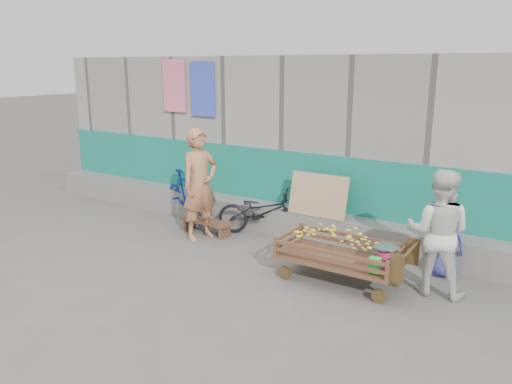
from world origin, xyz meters
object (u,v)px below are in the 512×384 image
Objects in this scene: woman at (438,232)px; child at (447,244)px; bicycle_dark at (262,212)px; bench at (207,224)px; vendor_man at (200,184)px; bicycle_blue at (186,195)px; banana_cart at (338,247)px.

woman is 1.71× the size of child.
bench is at bearing 98.87° from bicycle_dark.
vendor_man is at bearing -5.03° from woman.
bicycle_dark is (0.77, 0.70, -0.53)m from vendor_man.
child is at bearing -69.26° from bicycle_blue.
bench is 0.52× the size of vendor_man.
bicycle_blue is (-4.73, 0.10, -0.01)m from child.
child is 4.73m from bicycle_blue.
vendor_man reaches higher than bicycle_dark.
banana_cart is at bearing -12.87° from bench.
bench is at bearing -8.38° from woman.
vendor_man is at bearing -9.04° from child.
banana_cart is at bearing -83.73° from vendor_man.
banana_cart is 2.70m from vendor_man.
bench is 0.63× the size of bicycle_dark.
bicycle_blue is at bearing -19.18° from child.
woman is at bearing -123.93° from bicycle_dark.
bicycle_dark is (-3.05, 0.71, -0.41)m from woman.
vendor_man is 1.21× the size of bicycle_dark.
banana_cart is 1.08× the size of woman.
bench is 1.01× the size of child.
child is at bearing -94.88° from woman.
woman reaches higher than child.
bicycle_blue is at bearing 162.93° from banana_cart.
bicycle_blue is at bearing 150.88° from bench.
bicycle_blue is at bearing -13.42° from woman.
vendor_man reaches higher than banana_cart.
banana_cart is at bearing -85.08° from bicycle_blue.
banana_cart is at bearing 22.06° from child.
woman reaches higher than bicycle_dark.
bicycle_blue is at bearing 67.19° from vendor_man.
child reaches higher than bicycle_blue.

